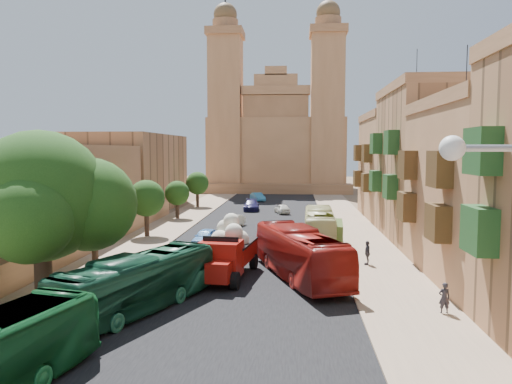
# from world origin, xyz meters

# --- Properties ---
(ground) EXTENTS (260.00, 260.00, 0.00)m
(ground) POSITION_xyz_m (0.00, 0.00, 0.00)
(ground) COLOR brown
(road_surface) EXTENTS (14.00, 140.00, 0.01)m
(road_surface) POSITION_xyz_m (0.00, 30.00, 0.01)
(road_surface) COLOR black
(road_surface) RESTS_ON ground
(sidewalk_east) EXTENTS (5.00, 140.00, 0.01)m
(sidewalk_east) POSITION_xyz_m (9.50, 30.00, 0.01)
(sidewalk_east) COLOR #90765E
(sidewalk_east) RESTS_ON ground
(sidewalk_west) EXTENTS (5.00, 140.00, 0.01)m
(sidewalk_west) POSITION_xyz_m (-9.50, 30.00, 0.01)
(sidewalk_west) COLOR #90765E
(sidewalk_west) RESTS_ON ground
(kerb_east) EXTENTS (0.25, 140.00, 0.12)m
(kerb_east) POSITION_xyz_m (7.00, 30.00, 0.06)
(kerb_east) COLOR #90765E
(kerb_east) RESTS_ON ground
(kerb_west) EXTENTS (0.25, 140.00, 0.12)m
(kerb_west) POSITION_xyz_m (-7.00, 30.00, 0.06)
(kerb_west) COLOR #90765E
(kerb_west) RESTS_ON ground
(townhouse_b) EXTENTS (9.00, 14.00, 14.90)m
(townhouse_b) POSITION_xyz_m (15.95, 11.00, 5.66)
(townhouse_b) COLOR #9A6B45
(townhouse_b) RESTS_ON ground
(townhouse_c) EXTENTS (9.00, 14.00, 17.40)m
(townhouse_c) POSITION_xyz_m (15.95, 25.00, 6.91)
(townhouse_c) COLOR #A4714A
(townhouse_c) RESTS_ON ground
(townhouse_d) EXTENTS (9.00, 14.00, 15.90)m
(townhouse_d) POSITION_xyz_m (15.95, 39.00, 6.16)
(townhouse_d) COLOR #9A6B45
(townhouse_d) RESTS_ON ground
(west_wall) EXTENTS (1.00, 40.00, 1.80)m
(west_wall) POSITION_xyz_m (-12.50, 20.00, 0.90)
(west_wall) COLOR #9A6B45
(west_wall) RESTS_ON ground
(west_building_low) EXTENTS (10.00, 28.00, 8.40)m
(west_building_low) POSITION_xyz_m (-18.00, 18.00, 4.20)
(west_building_low) COLOR brown
(west_building_low) RESTS_ON ground
(west_building_mid) EXTENTS (10.00, 22.00, 10.00)m
(west_building_mid) POSITION_xyz_m (-18.00, 44.00, 5.00)
(west_building_mid) COLOR #A4714A
(west_building_mid) RESTS_ON ground
(church) EXTENTS (28.00, 22.50, 36.30)m
(church) POSITION_xyz_m (-0.00, 78.61, 9.52)
(church) COLOR #9A6B45
(church) RESTS_ON ground
(ficus_tree) EXTENTS (9.02, 8.30, 9.02)m
(ficus_tree) POSITION_xyz_m (-9.42, 4.01, 5.33)
(ficus_tree) COLOR #36251B
(ficus_tree) RESTS_ON ground
(street_tree_a) EXTENTS (2.81, 2.81, 4.33)m
(street_tree_a) POSITION_xyz_m (-10.00, 12.00, 2.89)
(street_tree_a) COLOR #36251B
(street_tree_a) RESTS_ON ground
(street_tree_b) EXTENTS (3.40, 3.40, 5.22)m
(street_tree_b) POSITION_xyz_m (-10.00, 24.00, 3.50)
(street_tree_b) COLOR #36251B
(street_tree_b) RESTS_ON ground
(street_tree_c) EXTENTS (2.86, 2.86, 4.40)m
(street_tree_c) POSITION_xyz_m (-10.00, 36.00, 2.94)
(street_tree_c) COLOR #36251B
(street_tree_c) RESTS_ON ground
(street_tree_d) EXTENTS (3.20, 3.20, 4.92)m
(street_tree_d) POSITION_xyz_m (-10.00, 48.00, 3.29)
(street_tree_d) COLOR #36251B
(street_tree_d) RESTS_ON ground
(red_truck) EXTENTS (3.44, 7.01, 3.94)m
(red_truck) POSITION_xyz_m (-0.50, 9.55, 1.73)
(red_truck) COLOR maroon
(red_truck) RESTS_ON ground
(olive_pickup) EXTENTS (2.60, 5.15, 2.06)m
(olive_pickup) POSITION_xyz_m (6.50, 20.00, 1.01)
(olive_pickup) COLOR #405A21
(olive_pickup) RESTS_ON ground
(bus_green_north) EXTENTS (6.16, 10.36, 2.85)m
(bus_green_north) POSITION_xyz_m (-4.00, 2.74, 1.42)
(bus_green_north) COLOR #194D34
(bus_green_north) RESTS_ON ground
(bus_red_east) EXTENTS (6.20, 11.40, 3.11)m
(bus_red_east) POSITION_xyz_m (4.00, 9.77, 1.56)
(bus_red_east) COLOR maroon
(bus_red_east) RESTS_ON ground
(bus_cream_east) EXTENTS (2.71, 10.45, 2.89)m
(bus_cream_east) POSITION_xyz_m (5.81, 22.19, 1.45)
(bus_cream_east) COLOR beige
(bus_cream_east) RESTS_ON ground
(car_blue_a) EXTENTS (2.04, 4.15, 1.36)m
(car_blue_a) POSITION_xyz_m (-3.77, 19.99, 0.68)
(car_blue_a) COLOR #5590CE
(car_blue_a) RESTS_ON ground
(car_white_a) EXTENTS (2.39, 3.91, 1.22)m
(car_white_a) POSITION_xyz_m (-2.71, 30.06, 0.61)
(car_white_a) COLOR silver
(car_white_a) RESTS_ON ground
(car_cream) EXTENTS (3.46, 5.07, 1.29)m
(car_cream) POSITION_xyz_m (4.74, 21.88, 0.64)
(car_cream) COLOR #BAA792
(car_cream) RESTS_ON ground
(car_dkblue) EXTENTS (2.21, 4.94, 1.41)m
(car_dkblue) POSITION_xyz_m (-2.05, 44.15, 0.70)
(car_dkblue) COLOR #161542
(car_dkblue) RESTS_ON ground
(car_white_b) EXTENTS (2.35, 3.79, 1.20)m
(car_white_b) POSITION_xyz_m (2.07, 41.46, 0.60)
(car_white_b) COLOR silver
(car_white_b) RESTS_ON ground
(car_blue_b) EXTENTS (2.80, 4.19, 1.31)m
(car_blue_b) POSITION_xyz_m (-2.15, 56.32, 0.65)
(car_blue_b) COLOR teal
(car_blue_b) RESTS_ON ground
(pedestrian_a) EXTENTS (0.60, 0.43, 1.54)m
(pedestrian_a) POSITION_xyz_m (11.00, 3.62, 0.77)
(pedestrian_a) COLOR #27252C
(pedestrian_a) RESTS_ON ground
(pedestrian_c) EXTENTS (0.54, 1.03, 1.69)m
(pedestrian_c) POSITION_xyz_m (8.73, 13.79, 0.84)
(pedestrian_c) COLOR #3A3940
(pedestrian_c) RESTS_ON ground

